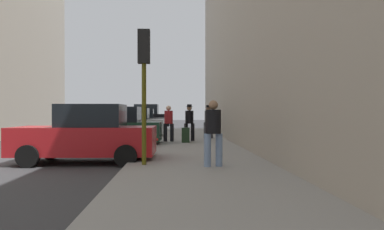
% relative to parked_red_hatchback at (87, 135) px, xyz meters
% --- Properties ---
extents(ground_plane, '(120.00, 120.00, 0.00)m').
position_rel_parked_red_hatchback_xyz_m(ground_plane, '(-2.65, 0.76, -0.85)').
color(ground_plane, '#38383A').
extents(sidewalk, '(4.00, 40.00, 0.15)m').
position_rel_parked_red_hatchback_xyz_m(sidewalk, '(3.35, 0.76, -0.77)').
color(sidewalk, gray).
rests_on(sidewalk, ground_plane).
extents(parked_red_hatchback, '(4.24, 2.13, 1.79)m').
position_rel_parked_red_hatchback_xyz_m(parked_red_hatchback, '(0.00, 0.00, 0.00)').
color(parked_red_hatchback, '#B2191E').
rests_on(parked_red_hatchback, ground_plane).
extents(parked_dark_green_sedan, '(4.26, 2.18, 1.79)m').
position_rel_parked_red_hatchback_xyz_m(parked_dark_green_sedan, '(-0.00, 5.33, 0.00)').
color(parked_dark_green_sedan, '#193828').
rests_on(parked_dark_green_sedan, ground_plane).
extents(parked_silver_sedan, '(4.24, 2.13, 1.79)m').
position_rel_parked_red_hatchback_xyz_m(parked_silver_sedan, '(0.00, 11.19, 0.00)').
color(parked_silver_sedan, '#B7BABF').
rests_on(parked_silver_sedan, ground_plane).
extents(parked_gray_coupe, '(4.22, 2.10, 1.79)m').
position_rel_parked_red_hatchback_xyz_m(parked_gray_coupe, '(0.00, 16.75, 0.00)').
color(parked_gray_coupe, slate).
rests_on(parked_gray_coupe, ground_plane).
extents(parked_black_suv, '(4.67, 2.19, 2.25)m').
position_rel_parked_red_hatchback_xyz_m(parked_black_suv, '(-0.00, 22.55, 0.18)').
color(parked_black_suv, black).
rests_on(parked_black_suv, ground_plane).
extents(fire_hydrant, '(0.42, 0.22, 0.70)m').
position_rel_parked_red_hatchback_xyz_m(fire_hydrant, '(1.80, 3.51, -0.35)').
color(fire_hydrant, red).
rests_on(fire_hydrant, sidewalk).
extents(traffic_light, '(0.32, 0.32, 3.60)m').
position_rel_parked_red_hatchback_xyz_m(traffic_light, '(1.85, -1.50, 1.91)').
color(traffic_light, '#514C0F').
rests_on(traffic_light, sidewalk).
extents(pedestrian_with_fedora, '(0.50, 0.40, 1.78)m').
position_rel_parked_red_hatchback_xyz_m(pedestrian_with_fedora, '(3.40, 6.60, 0.29)').
color(pedestrian_with_fedora, black).
rests_on(pedestrian_with_fedora, sidewalk).
extents(pedestrian_in_jeans, '(0.53, 0.49, 1.71)m').
position_rel_parked_red_hatchback_xyz_m(pedestrian_in_jeans, '(3.67, -1.91, 0.26)').
color(pedestrian_in_jeans, '#728CB2').
rests_on(pedestrian_in_jeans, sidewalk).
extents(pedestrian_in_red_jacket, '(0.52, 0.44, 1.71)m').
position_rel_parked_red_hatchback_xyz_m(pedestrian_in_red_jacket, '(2.39, 6.37, 0.26)').
color(pedestrian_in_red_jacket, black).
rests_on(pedestrian_in_red_jacket, sidewalk).
extents(pedestrian_with_beanie, '(0.51, 0.42, 1.78)m').
position_rel_parked_red_hatchback_xyz_m(pedestrian_with_beanie, '(4.48, 8.38, 0.29)').
color(pedestrian_with_beanie, '#333338').
rests_on(pedestrian_with_beanie, sidewalk).
extents(rolling_suitcase, '(0.38, 0.57, 1.04)m').
position_rel_parked_red_hatchback_xyz_m(rolling_suitcase, '(3.19, 5.82, -0.36)').
color(rolling_suitcase, black).
rests_on(rolling_suitcase, sidewalk).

